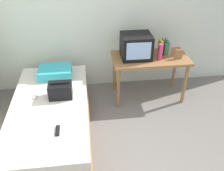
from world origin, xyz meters
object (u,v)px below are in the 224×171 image
at_px(water_bottle, 160,52).
at_px(magazine, 38,121).
at_px(pillow, 55,72).
at_px(remote_silver, 36,96).
at_px(tv, 136,46).
at_px(desk, 150,62).
at_px(bed, 52,120).
at_px(remote_dark, 58,131).
at_px(picture_frame, 179,54).
at_px(handbag, 60,90).
at_px(book_row, 164,47).

bearing_deg(water_bottle, magazine, -150.93).
distance_m(pillow, remote_silver, 0.55).
bearing_deg(tv, pillow, -177.31).
bearing_deg(tv, water_bottle, -19.19).
bearing_deg(desk, bed, -153.77).
bearing_deg(remote_dark, tv, 48.50).
distance_m(bed, magazine, 0.41).
xyz_separation_m(desk, picture_frame, (0.40, -0.10, 0.16)).
distance_m(water_bottle, handbag, 1.54).
relative_size(magazine, remote_silver, 2.01).
bearing_deg(remote_dark, remote_silver, 115.29).
xyz_separation_m(bed, picture_frame, (1.88, 0.62, 0.54)).
bearing_deg(desk, remote_silver, -162.22).
height_order(pillow, magazine, pillow).
distance_m(tv, book_row, 0.47).
height_order(handbag, magazine, handbag).
xyz_separation_m(desk, remote_dark, (-1.34, -1.23, -0.11)).
xyz_separation_m(tv, water_bottle, (0.34, -0.12, -0.06)).
relative_size(desk, pillow, 2.40).
xyz_separation_m(bed, remote_silver, (-0.19, 0.19, 0.27)).
bearing_deg(picture_frame, water_bottle, 178.76).
height_order(tv, water_bottle, tv).
relative_size(water_bottle, magazine, 0.85).
bearing_deg(bed, tv, 30.88).
xyz_separation_m(tv, remote_silver, (-1.44, -0.56, -0.38)).
relative_size(desk, magazine, 4.00).
xyz_separation_m(desk, pillow, (-1.44, -0.04, -0.05)).
distance_m(handbag, magazine, 0.52).
bearing_deg(water_bottle, bed, -158.44).
bearing_deg(tv, bed, -149.12).
distance_m(bed, water_bottle, 1.82).
bearing_deg(water_bottle, book_row, 57.91).
bearing_deg(remote_silver, pillow, 65.66).
xyz_separation_m(desk, water_bottle, (0.12, -0.10, 0.21)).
relative_size(handbag, magazine, 1.03).
distance_m(tv, remote_silver, 1.59).
bearing_deg(bed, water_bottle, 21.56).
bearing_deg(desk, book_row, 21.12).
height_order(bed, remote_silver, remote_silver).
distance_m(desk, remote_dark, 1.82).
relative_size(water_bottle, remote_dark, 1.57).
bearing_deg(water_bottle, remote_dark, -141.98).
bearing_deg(book_row, pillow, -175.67).
relative_size(picture_frame, handbag, 0.49).
bearing_deg(water_bottle, handbag, -161.52).
xyz_separation_m(tv, book_row, (0.46, 0.07, -0.07)).
distance_m(magazine, remote_silver, 0.51).
relative_size(handbag, remote_dark, 1.92).
distance_m(bed, book_row, 1.99).
bearing_deg(pillow, picture_frame, -2.12).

